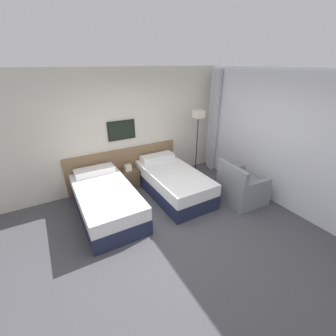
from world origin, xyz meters
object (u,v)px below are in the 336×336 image
object	(u,v)px
nightstand	(129,178)
floor_lamp	(198,122)
armchair	(241,188)
bed_near_door	(106,201)
bed_near_window	(173,182)

from	to	relation	value
nightstand	floor_lamp	bearing A→B (deg)	-4.52
nightstand	armchair	size ratio (longest dim) A/B	0.65
bed_near_door	armchair	size ratio (longest dim) A/B	2.20
bed_near_window	nightstand	world-z (taller)	bed_near_window
nightstand	armchair	world-z (taller)	armchair
bed_near_window	bed_near_door	bearing A→B (deg)	180.00
nightstand	armchair	xyz separation A→B (m)	(1.91, -1.77, 0.06)
nightstand	armchair	bearing A→B (deg)	-42.72
bed_near_window	armchair	world-z (taller)	armchair
bed_near_window	floor_lamp	world-z (taller)	floor_lamp
bed_near_window	floor_lamp	xyz separation A→B (m)	(1.11, 0.63, 1.13)
nightstand	floor_lamp	size ratio (longest dim) A/B	0.34
armchair	floor_lamp	bearing A→B (deg)	5.82
bed_near_door	bed_near_window	world-z (taller)	same
floor_lamp	armchair	distance (m)	1.97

